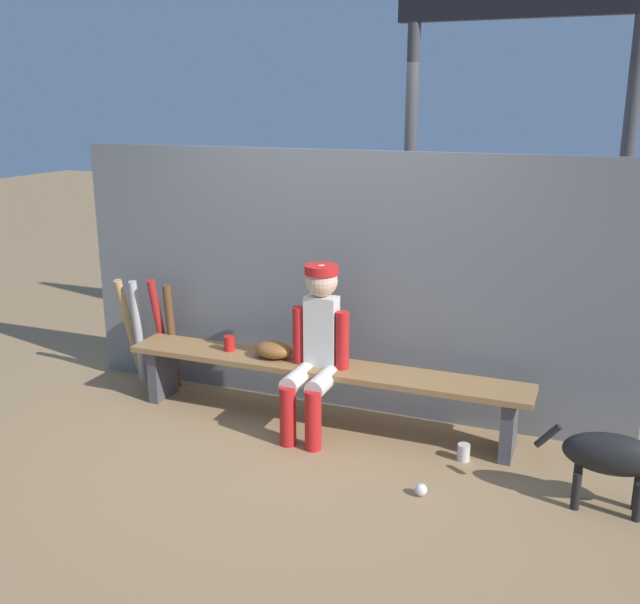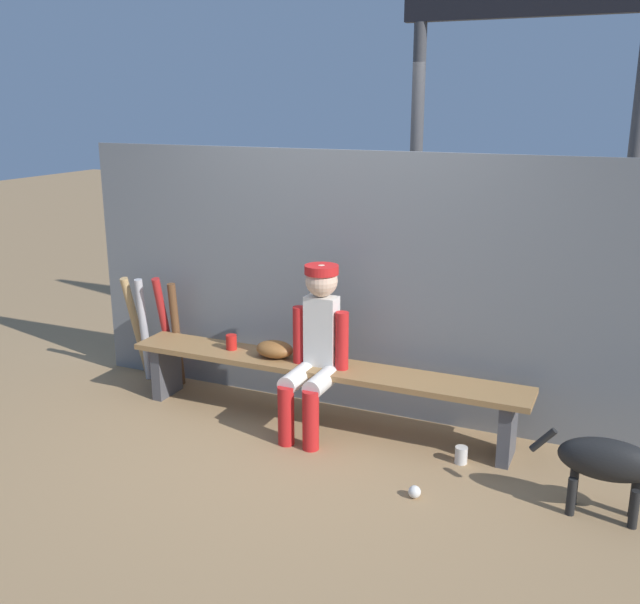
{
  "view_description": "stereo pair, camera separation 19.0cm",
  "coord_description": "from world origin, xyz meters",
  "px_view_note": "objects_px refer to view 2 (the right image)",
  "views": [
    {
      "loc": [
        1.73,
        -4.37,
        2.22
      ],
      "look_at": [
        0.0,
        0.0,
        0.9
      ],
      "focal_mm": 40.39,
      "sensor_mm": 36.0,
      "label": 1
    },
    {
      "loc": [
        1.9,
        -4.3,
        2.22
      ],
      "look_at": [
        0.0,
        0.0,
        0.9
      ],
      "focal_mm": 40.39,
      "sensor_mm": 36.0,
      "label": 2
    }
  ],
  "objects_px": {
    "dugout_bench": "(320,376)",
    "cup_on_bench": "(231,342)",
    "bat_wood_dark": "(176,335)",
    "bat_aluminum_silver": "(144,330)",
    "baseball": "(415,492)",
    "scoreboard": "(537,26)",
    "baseball_glove": "(275,349)",
    "cup_on_ground": "(461,455)",
    "bat_aluminum_red": "(166,330)",
    "bat_wood_tan": "(136,326)",
    "player_seated": "(315,345)",
    "dog": "(618,462)"
  },
  "relations": [
    {
      "from": "dugout_bench",
      "to": "cup_on_bench",
      "type": "bearing_deg",
      "value": 178.24
    },
    {
      "from": "bat_wood_dark",
      "to": "cup_on_bench",
      "type": "bearing_deg",
      "value": -16.33
    },
    {
      "from": "bat_aluminum_silver",
      "to": "baseball",
      "type": "relative_size",
      "value": 11.67
    },
    {
      "from": "bat_aluminum_silver",
      "to": "scoreboard",
      "type": "distance_m",
      "value": 3.74
    },
    {
      "from": "bat_wood_dark",
      "to": "baseball",
      "type": "relative_size",
      "value": 11.49
    },
    {
      "from": "baseball_glove",
      "to": "cup_on_ground",
      "type": "relative_size",
      "value": 2.55
    },
    {
      "from": "bat_aluminum_silver",
      "to": "cup_on_ground",
      "type": "distance_m",
      "value": 2.74
    },
    {
      "from": "bat_aluminum_red",
      "to": "bat_wood_tan",
      "type": "height_order",
      "value": "bat_aluminum_red"
    },
    {
      "from": "player_seated",
      "to": "bat_wood_tan",
      "type": "height_order",
      "value": "player_seated"
    },
    {
      "from": "bat_aluminum_silver",
      "to": "cup_on_ground",
      "type": "height_order",
      "value": "bat_aluminum_silver"
    },
    {
      "from": "baseball",
      "to": "bat_aluminum_red",
      "type": "bearing_deg",
      "value": 159.11
    },
    {
      "from": "player_seated",
      "to": "baseball_glove",
      "type": "distance_m",
      "value": 0.4
    },
    {
      "from": "bat_aluminum_red",
      "to": "cup_on_ground",
      "type": "xyz_separation_m",
      "value": [
        2.5,
        -0.38,
        -0.4
      ]
    },
    {
      "from": "cup_on_ground",
      "to": "dog",
      "type": "xyz_separation_m",
      "value": [
        0.91,
        -0.28,
        0.28
      ]
    },
    {
      "from": "bat_aluminum_red",
      "to": "player_seated",
      "type": "bearing_deg",
      "value": -12.34
    },
    {
      "from": "dog",
      "to": "bat_aluminum_red",
      "type": "bearing_deg",
      "value": 169.13
    },
    {
      "from": "bat_aluminum_silver",
      "to": "baseball",
      "type": "xyz_separation_m",
      "value": [
        2.54,
        -0.87,
        -0.4
      ]
    },
    {
      "from": "cup_on_ground",
      "to": "dog",
      "type": "relative_size",
      "value": 0.13
    },
    {
      "from": "bat_aluminum_red",
      "to": "dog",
      "type": "distance_m",
      "value": 3.47
    },
    {
      "from": "player_seated",
      "to": "bat_wood_tan",
      "type": "relative_size",
      "value": 1.32
    },
    {
      "from": "baseball",
      "to": "scoreboard",
      "type": "distance_m",
      "value": 3.33
    },
    {
      "from": "scoreboard",
      "to": "bat_aluminum_red",
      "type": "bearing_deg",
      "value": -157.68
    },
    {
      "from": "baseball_glove",
      "to": "bat_aluminum_silver",
      "type": "distance_m",
      "value": 1.3
    },
    {
      "from": "player_seated",
      "to": "cup_on_bench",
      "type": "distance_m",
      "value": 0.76
    },
    {
      "from": "cup_on_ground",
      "to": "baseball",
      "type": "bearing_deg",
      "value": -106.07
    },
    {
      "from": "player_seated",
      "to": "baseball",
      "type": "xyz_separation_m",
      "value": [
        0.89,
        -0.58,
        -0.59
      ]
    },
    {
      "from": "bat_wood_tan",
      "to": "baseball",
      "type": "bearing_deg",
      "value": -19.24
    },
    {
      "from": "bat_wood_dark",
      "to": "scoreboard",
      "type": "xyz_separation_m",
      "value": [
        2.45,
        1.06,
        2.3
      ]
    },
    {
      "from": "dog",
      "to": "player_seated",
      "type": "bearing_deg",
      "value": 170.24
    },
    {
      "from": "baseball_glove",
      "to": "bat_aluminum_red",
      "type": "xyz_separation_m",
      "value": [
        -1.09,
        0.21,
        -0.06
      ]
    },
    {
      "from": "player_seated",
      "to": "scoreboard",
      "type": "height_order",
      "value": "scoreboard"
    },
    {
      "from": "player_seated",
      "to": "bat_aluminum_silver",
      "type": "xyz_separation_m",
      "value": [
        -1.65,
        0.29,
        -0.2
      ]
    },
    {
      "from": "baseball_glove",
      "to": "bat_aluminum_silver",
      "type": "relative_size",
      "value": 0.32
    },
    {
      "from": "dog",
      "to": "baseball_glove",
      "type": "bearing_deg",
      "value": 169.1
    },
    {
      "from": "scoreboard",
      "to": "baseball",
      "type": "bearing_deg",
      "value": -96.19
    },
    {
      "from": "bat_wood_dark",
      "to": "scoreboard",
      "type": "relative_size",
      "value": 0.22
    },
    {
      "from": "bat_aluminum_silver",
      "to": "cup_on_ground",
      "type": "relative_size",
      "value": 7.85
    },
    {
      "from": "bat_aluminum_silver",
      "to": "dog",
      "type": "relative_size",
      "value": 1.02
    },
    {
      "from": "player_seated",
      "to": "bat_wood_tan",
      "type": "xyz_separation_m",
      "value": [
        -1.77,
        0.35,
        -0.2
      ]
    },
    {
      "from": "dugout_bench",
      "to": "bat_aluminum_silver",
      "type": "bearing_deg",
      "value": 173.71
    },
    {
      "from": "baseball",
      "to": "cup_on_bench",
      "type": "bearing_deg",
      "value": 156.42
    },
    {
      "from": "bat_aluminum_silver",
      "to": "dog",
      "type": "xyz_separation_m",
      "value": [
        3.6,
        -0.63,
        -0.1
      ]
    },
    {
      "from": "bat_aluminum_silver",
      "to": "cup_on_bench",
      "type": "xyz_separation_m",
      "value": [
        0.91,
        -0.16,
        0.07
      ]
    },
    {
      "from": "bat_wood_dark",
      "to": "baseball",
      "type": "bearing_deg",
      "value": -21.66
    },
    {
      "from": "bat_wood_dark",
      "to": "scoreboard",
      "type": "bearing_deg",
      "value": 23.27
    },
    {
      "from": "bat_wood_dark",
      "to": "dog",
      "type": "height_order",
      "value": "bat_wood_dark"
    },
    {
      "from": "baseball_glove",
      "to": "cup_on_ground",
      "type": "xyz_separation_m",
      "value": [
        1.41,
        -0.17,
        -0.45
      ]
    },
    {
      "from": "player_seated",
      "to": "baseball_glove",
      "type": "relative_size",
      "value": 4.14
    },
    {
      "from": "bat_aluminum_red",
      "to": "bat_wood_tan",
      "type": "xyz_separation_m",
      "value": [
        -0.32,
        0.03,
        -0.02
      ]
    },
    {
      "from": "dog",
      "to": "baseball",
      "type": "bearing_deg",
      "value": -167.09
    }
  ]
}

